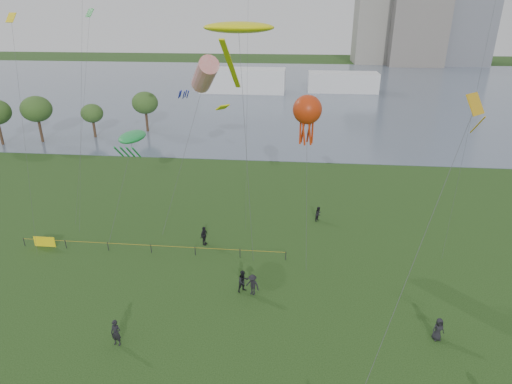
# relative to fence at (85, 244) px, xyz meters

# --- Properties ---
(lake) EXTENTS (400.00, 120.00, 0.08)m
(lake) POSITION_rel_fence_xyz_m (15.92, 86.08, -0.53)
(lake) COLOR slate
(lake) RESTS_ON ground_plane
(building_mid) EXTENTS (20.00, 20.00, 38.00)m
(building_mid) POSITION_rel_fence_xyz_m (61.92, 148.08, 18.45)
(building_mid) COLOR slate
(building_mid) RESTS_ON ground_plane
(building_low) EXTENTS (16.00, 18.00, 28.00)m
(building_low) POSITION_rel_fence_xyz_m (47.92, 154.08, 13.45)
(building_low) COLOR gray
(building_low) RESTS_ON ground_plane
(pavilion_left) EXTENTS (22.00, 8.00, 6.00)m
(pavilion_left) POSITION_rel_fence_xyz_m (3.92, 81.08, 2.45)
(pavilion_left) COLOR white
(pavilion_left) RESTS_ON ground_plane
(pavilion_right) EXTENTS (18.00, 7.00, 5.00)m
(pavilion_right) POSITION_rel_fence_xyz_m (29.92, 84.08, 1.95)
(pavilion_right) COLOR silver
(pavilion_right) RESTS_ON ground_plane
(trees) EXTENTS (25.06, 14.81, 7.48)m
(trees) POSITION_rel_fence_xyz_m (-19.58, 33.99, 4.56)
(trees) COLOR #3D291B
(trees) RESTS_ON ground_plane
(fence) EXTENTS (24.07, 0.07, 1.05)m
(fence) POSITION_rel_fence_xyz_m (0.00, 0.00, 0.00)
(fence) COLOR black
(fence) RESTS_ON ground_plane
(spectator_a) EXTENTS (1.12, 1.08, 1.82)m
(spectator_a) POSITION_rel_fence_xyz_m (15.03, -4.81, 0.36)
(spectator_a) COLOR black
(spectator_a) RESTS_ON ground_plane
(spectator_b) EXTENTS (1.28, 1.04, 1.72)m
(spectator_b) POSITION_rel_fence_xyz_m (15.77, -5.12, 0.30)
(spectator_b) COLOR black
(spectator_b) RESTS_ON ground_plane
(spectator_c) EXTENTS (0.79, 1.16, 1.82)m
(spectator_c) POSITION_rel_fence_xyz_m (10.53, 1.92, 0.36)
(spectator_c) COLOR black
(spectator_c) RESTS_ON ground_plane
(spectator_d) EXTENTS (0.90, 0.70, 1.64)m
(spectator_d) POSITION_rel_fence_xyz_m (28.38, -8.72, 0.26)
(spectator_d) COLOR black
(spectator_d) RESTS_ON ground_plane
(spectator_f) EXTENTS (0.74, 0.53, 1.87)m
(spectator_f) POSITION_rel_fence_xyz_m (7.62, -11.30, 0.38)
(spectator_f) COLOR black
(spectator_f) RESTS_ON ground_plane
(spectator_g) EXTENTS (0.90, 0.96, 1.56)m
(spectator_g) POSITION_rel_fence_xyz_m (21.18, 7.83, 0.23)
(spectator_g) COLOR black
(spectator_g) RESTS_ON ground_plane
(kite_stingray) EXTENTS (5.54, 10.21, 19.21)m
(kite_stingray) POSITION_rel_fence_xyz_m (13.87, 2.96, 18.16)
(kite_stingray) COLOR #3F3F42
(kite_windsock) EXTENTS (5.80, 7.01, 16.46)m
(kite_windsock) POSITION_rel_fence_xyz_m (10.00, 7.71, 13.96)
(kite_windsock) COLOR #3F3F42
(kite_creature) EXTENTS (2.88, 6.25, 9.51)m
(kite_creature) POSITION_rel_fence_xyz_m (3.36, 5.40, 8.52)
(kite_creature) COLOR #3F3F42
(kite_octopus) EXTENTS (2.40, 5.73, 13.70)m
(kite_octopus) POSITION_rel_fence_xyz_m (19.44, 3.12, 11.89)
(kite_octopus) COLOR #3F3F42
(kite_delta) EXTENTS (9.31, 14.36, 15.61)m
(kite_delta) POSITION_rel_fence_xyz_m (28.41, -6.96, 13.51)
(kite_delta) COLOR #3F3F42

